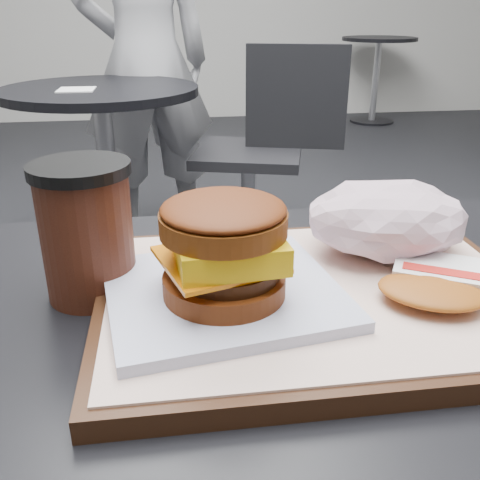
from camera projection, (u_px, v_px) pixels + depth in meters
name	position (u px, v px, depth m)	size (l,w,h in m)	color
serving_tray	(315.00, 297.00, 0.47)	(0.38, 0.28, 0.02)	#321A0D
breakfast_sandwich	(224.00, 259.00, 0.43)	(0.21, 0.20, 0.09)	white
hash_brown	(440.00, 282.00, 0.45)	(0.13, 0.12, 0.02)	white
crumpled_wrapper	(387.00, 219.00, 0.52)	(0.16, 0.12, 0.07)	silver
coffee_cup	(87.00, 230.00, 0.47)	(0.09, 0.09, 0.13)	#3D180E
neighbor_table	(105.00, 143.00, 1.97)	(0.70, 0.70, 0.75)	black
napkin	(76.00, 90.00, 1.81)	(0.12, 0.12, 0.00)	white
neighbor_chair	(265.00, 141.00, 2.16)	(0.65, 0.52, 0.88)	#96969B
patron	(145.00, 61.00, 2.25)	(0.58, 0.38, 1.59)	silver
bg_table_far	(378.00, 59.00, 4.81)	(0.66, 0.66, 0.75)	black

